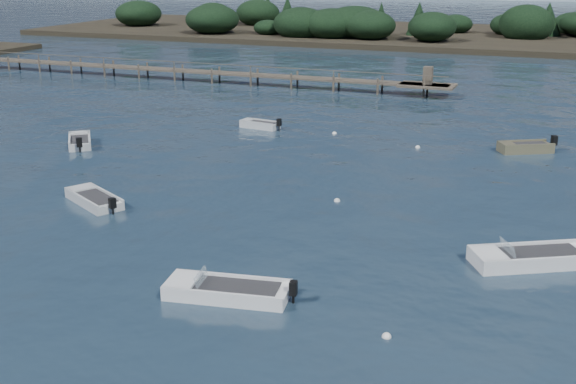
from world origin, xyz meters
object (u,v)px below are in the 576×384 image
at_px(tender_far_white, 260,126).
at_px(dinghy_mid_white_b, 530,260).
at_px(dinghy_mid_grey, 94,201).
at_px(jetty, 178,71).
at_px(tender_far_grey, 80,143).
at_px(tender_far_grey_b, 525,149).
at_px(dinghy_mid_white_a, 227,293).

bearing_deg(tender_far_white, dinghy_mid_white_b, -43.02).
bearing_deg(dinghy_mid_grey, jetty, 113.47).
bearing_deg(tender_far_white, jetty, 133.84).
bearing_deg(jetty, dinghy_mid_grey, -66.53).
xyz_separation_m(dinghy_mid_grey, tender_far_grey, (-8.19, 9.78, 0.03)).
bearing_deg(dinghy_mid_grey, tender_far_grey_b, 43.79).
relative_size(tender_far_grey_b, jetty, 0.06).
relative_size(dinghy_mid_grey, jetty, 0.06).
bearing_deg(dinghy_mid_white_b, jetty, 135.52).
xyz_separation_m(tender_far_white, tender_far_grey_b, (18.79, -0.10, 0.03)).
xyz_separation_m(dinghy_mid_white_a, tender_far_grey_b, (8.70, 26.09, 0.04)).
bearing_deg(jetty, dinghy_mid_white_a, -58.39).
height_order(tender_far_white, tender_far_grey_b, tender_far_grey_b).
height_order(tender_far_grey, jetty, jetty).
bearing_deg(tender_far_white, dinghy_mid_white_a, -68.92).
relative_size(dinghy_mid_grey, tender_far_grey_b, 1.10).
distance_m(dinghy_mid_white_a, tender_far_grey_b, 27.50).
bearing_deg(tender_far_grey_b, dinghy_mid_grey, -136.21).
height_order(dinghy_mid_grey, tender_far_grey, tender_far_grey).
xyz_separation_m(tender_far_white, jetty, (-16.79, 17.48, 0.83)).
xyz_separation_m(dinghy_mid_white_b, tender_far_grey, (-29.44, 9.72, 0.01)).
relative_size(dinghy_mid_white_a, dinghy_mid_white_b, 0.98).
height_order(dinghy_mid_grey, tender_far_grey_b, tender_far_grey_b).
bearing_deg(tender_far_white, tender_far_grey_b, -0.31).
bearing_deg(dinghy_mid_white_b, dinghy_mid_white_a, -144.70).
relative_size(dinghy_mid_white_b, tender_far_grey_b, 1.37).
relative_size(dinghy_mid_white_b, jetty, 0.08).
xyz_separation_m(tender_far_white, dinghy_mid_white_a, (10.09, -26.19, -0.01)).
bearing_deg(tender_far_grey, jetty, 105.99).
bearing_deg(dinghy_mid_white_a, tender_far_white, 111.08).
relative_size(tender_far_white, tender_far_grey, 0.91).
relative_size(dinghy_mid_grey, dinghy_mid_white_b, 0.81).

